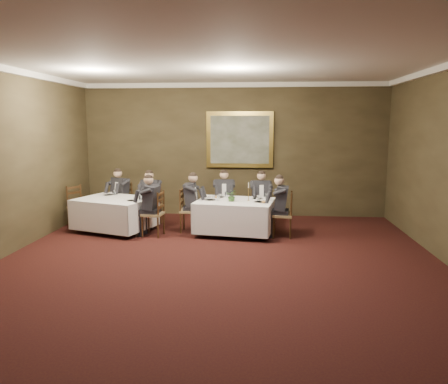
# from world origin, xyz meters

# --- Properties ---
(ground) EXTENTS (10.00, 10.00, 0.00)m
(ground) POSITION_xyz_m (0.00, 0.00, 0.00)
(ground) COLOR black
(ground) RESTS_ON ground
(ceiling) EXTENTS (8.00, 10.00, 0.10)m
(ceiling) POSITION_xyz_m (0.00, 0.00, 3.50)
(ceiling) COLOR silver
(ceiling) RESTS_ON back_wall
(back_wall) EXTENTS (8.00, 0.10, 3.50)m
(back_wall) POSITION_xyz_m (0.00, 5.00, 1.75)
(back_wall) COLOR #312A18
(back_wall) RESTS_ON ground
(front_wall) EXTENTS (8.00, 0.10, 3.50)m
(front_wall) POSITION_xyz_m (0.00, -5.00, 1.75)
(front_wall) COLOR #312A18
(front_wall) RESTS_ON ground
(crown_molding) EXTENTS (8.00, 10.00, 0.12)m
(crown_molding) POSITION_xyz_m (0.00, 0.00, 3.44)
(crown_molding) COLOR white
(crown_molding) RESTS_ON back_wall
(table_main) EXTENTS (1.85, 1.52, 0.67)m
(table_main) POSITION_xyz_m (0.17, 2.92, 0.45)
(table_main) COLOR black
(table_main) RESTS_ON ground
(table_second) EXTENTS (1.97, 1.72, 0.67)m
(table_second) POSITION_xyz_m (-2.60, 2.95, 0.45)
(table_second) COLOR black
(table_second) RESTS_ON ground
(chair_main_backleft) EXTENTS (0.48, 0.46, 1.00)m
(chair_main_backleft) POSITION_xyz_m (-0.16, 3.84, 0.28)
(chair_main_backleft) COLOR olive
(chair_main_backleft) RESTS_ON ground
(diner_main_backleft) EXTENTS (0.45, 0.52, 1.35)m
(diner_main_backleft) POSITION_xyz_m (-0.16, 3.83, 0.51)
(diner_main_backleft) COLOR black
(diner_main_backleft) RESTS_ON chair_main_backleft
(chair_main_backright) EXTENTS (0.48, 0.47, 1.00)m
(chair_main_backright) POSITION_xyz_m (0.73, 3.71, 0.28)
(chair_main_backright) COLOR olive
(chair_main_backright) RESTS_ON ground
(diner_main_backright) EXTENTS (0.45, 0.52, 1.35)m
(diner_main_backright) POSITION_xyz_m (0.74, 3.70, 0.51)
(diner_main_backright) COLOR black
(diner_main_backright) RESTS_ON chair_main_backright
(chair_main_endleft) EXTENTS (0.42, 0.44, 1.00)m
(chair_main_endleft) POSITION_xyz_m (-0.89, 3.08, 0.28)
(chair_main_endleft) COLOR olive
(chair_main_endleft) RESTS_ON ground
(diner_main_endleft) EXTENTS (0.48, 0.42, 1.35)m
(diner_main_endleft) POSITION_xyz_m (-0.88, 3.08, 0.51)
(diner_main_endleft) COLOR black
(diner_main_endleft) RESTS_ON chair_main_endleft
(chair_main_endright) EXTENTS (0.45, 0.47, 1.00)m
(chair_main_endright) POSITION_xyz_m (1.22, 2.77, 0.28)
(chair_main_endright) COLOR olive
(chair_main_endright) RESTS_ON ground
(diner_main_endright) EXTENTS (0.51, 0.44, 1.35)m
(diner_main_endright) POSITION_xyz_m (1.21, 2.77, 0.51)
(diner_main_endright) COLOR black
(diner_main_endright) RESTS_ON chair_main_endright
(chair_sec_backleft) EXTENTS (0.58, 0.57, 1.00)m
(chair_sec_backleft) POSITION_xyz_m (-2.74, 3.90, 0.28)
(chair_sec_backleft) COLOR olive
(chair_sec_backleft) RESTS_ON ground
(diner_sec_backleft) EXTENTS (0.57, 0.61, 1.35)m
(diner_sec_backleft) POSITION_xyz_m (-2.75, 3.88, 0.51)
(diner_sec_backleft) COLOR black
(diner_sec_backleft) RESTS_ON chair_sec_backleft
(chair_sec_backright) EXTENTS (0.48, 0.46, 1.00)m
(chair_sec_backright) POSITION_xyz_m (-1.91, 3.61, 0.28)
(chair_sec_backright) COLOR olive
(chair_sec_backright) RESTS_ON ground
(diner_sec_backright) EXTENTS (0.45, 0.51, 1.35)m
(diner_sec_backright) POSITION_xyz_m (-1.91, 3.60, 0.51)
(diner_sec_backright) COLOR black
(diner_sec_backright) RESTS_ON chair_sec_backright
(chair_sec_endright) EXTENTS (0.47, 0.48, 1.00)m
(chair_sec_endright) POSITION_xyz_m (-1.61, 2.62, 0.28)
(chair_sec_endright) COLOR olive
(chair_sec_endright) RESTS_ON ground
(diner_sec_endright) EXTENTS (0.52, 0.45, 1.35)m
(diner_sec_endright) POSITION_xyz_m (-1.63, 2.62, 0.51)
(diner_sec_endright) COLOR black
(diner_sec_endright) RESTS_ON chair_sec_endright
(chair_sec_endleft) EXTENTS (0.59, 0.59, 1.00)m
(chair_sec_endleft) POSITION_xyz_m (-3.58, 3.29, 0.28)
(chair_sec_endleft) COLOR olive
(chair_sec_endleft) RESTS_ON ground
(centerpiece) EXTENTS (0.29, 0.26, 0.28)m
(centerpiece) POSITION_xyz_m (0.11, 2.80, 0.90)
(centerpiece) COLOR #2D5926
(centerpiece) RESTS_ON table_main
(candlestick) EXTENTS (0.06, 0.06, 0.42)m
(candlestick) POSITION_xyz_m (0.46, 2.94, 0.92)
(candlestick) COLOR #A67D32
(candlestick) RESTS_ON table_main
(place_setting_table_main) EXTENTS (0.33, 0.31, 0.14)m
(place_setting_table_main) POSITION_xyz_m (-0.18, 3.36, 0.80)
(place_setting_table_main) COLOR white
(place_setting_table_main) RESTS_ON table_main
(place_setting_table_second) EXTENTS (0.33, 0.31, 0.14)m
(place_setting_table_second) POSITION_xyz_m (-2.85, 3.45, 0.80)
(place_setting_table_second) COLOR white
(place_setting_table_second) RESTS_ON table_second
(painting) EXTENTS (1.76, 0.09, 1.47)m
(painting) POSITION_xyz_m (0.17, 4.94, 2.03)
(painting) COLOR gold
(painting) RESTS_ON back_wall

